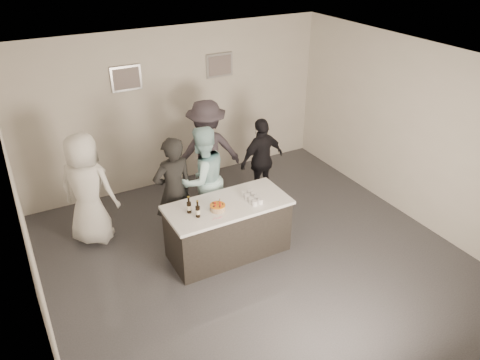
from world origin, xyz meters
The scene contains 19 objects.
floor centered at (0.00, 0.00, 0.00)m, with size 6.00×6.00×0.00m, color #3D3D42.
ceiling centered at (0.00, 0.00, 3.00)m, with size 6.00×6.00×0.00m, color white.
wall_back centered at (0.00, 3.00, 1.50)m, with size 6.00×0.04×3.00m, color beige.
wall_front centered at (0.00, -3.00, 1.50)m, with size 6.00×0.04×3.00m, color beige.
wall_left centered at (-3.00, 0.00, 1.50)m, with size 0.04×6.00×3.00m, color beige.
wall_right centered at (3.00, 0.00, 1.50)m, with size 0.04×6.00×3.00m, color beige.
picture_left centered at (-0.90, 2.97, 2.20)m, with size 0.54×0.04×0.44m, color #B2B2B7.
picture_right centered at (0.90, 2.97, 2.20)m, with size 0.54×0.04×0.44m, color #B2B2B7.
bar_counter centered at (-0.29, 0.35, 0.45)m, with size 1.86×0.86×0.90m, color white.
cake centered at (-0.50, 0.26, 0.94)m, with size 0.23×0.23×0.08m, color orange.
beer_bottle_a centered at (-0.89, 0.39, 1.03)m, with size 0.07×0.07×0.26m, color black.
beer_bottle_b centered at (-0.82, 0.23, 1.03)m, with size 0.07×0.07×0.26m, color black.
tumbler_cluster centered at (0.09, 0.28, 0.94)m, with size 0.19×0.40×0.08m, color orange.
candles centered at (-0.58, 0.06, 0.90)m, with size 0.24×0.08×0.01m, color pink.
person_main_black centered at (-0.86, 1.06, 0.90)m, with size 0.66×0.43×1.81m, color black.
person_main_blue centered at (-0.31, 1.20, 0.91)m, with size 0.88×0.69×1.81m, color #B5E8EC.
person_guest_left centered at (-2.04, 1.71, 0.93)m, with size 0.91×0.59×1.86m, color white.
person_guest_right centered at (1.03, 1.56, 0.79)m, with size 0.93×0.39×1.58m, color black.
person_guest_back centered at (0.16, 2.04, 0.95)m, with size 1.23×0.71×1.91m, color #373039.
Camera 1 is at (-2.95, -4.93, 4.55)m, focal length 35.00 mm.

